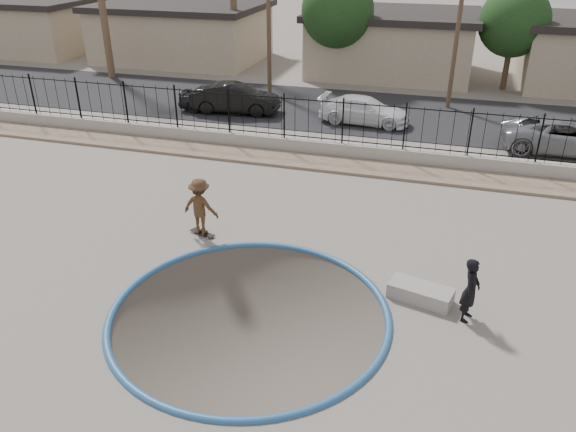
# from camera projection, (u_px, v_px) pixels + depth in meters

# --- Properties ---
(ground) EXTENTS (120.00, 120.00, 2.20)m
(ground) POSITION_uv_depth(u_px,v_px,m) (348.00, 166.00, 25.51)
(ground) COLOR slate
(ground) RESTS_ON ground
(bowl_pit) EXTENTS (6.84, 6.84, 1.80)m
(bowl_pit) POSITION_uv_depth(u_px,v_px,m) (250.00, 314.00, 13.91)
(bowl_pit) COLOR #453D35
(bowl_pit) RESTS_ON ground
(coping_ring) EXTENTS (7.04, 7.04, 0.20)m
(coping_ring) POSITION_uv_depth(u_px,v_px,m) (250.00, 314.00, 13.91)
(coping_ring) COLOR #2A588A
(coping_ring) RESTS_ON ground
(rock_strip) EXTENTS (42.00, 1.60, 0.11)m
(rock_strip) POSITION_uv_depth(u_px,v_px,m) (336.00, 165.00, 22.59)
(rock_strip) COLOR #9D8166
(rock_strip) RESTS_ON ground
(retaining_wall) EXTENTS (42.00, 0.45, 0.60)m
(retaining_wall) POSITION_uv_depth(u_px,v_px,m) (342.00, 150.00, 23.42)
(retaining_wall) COLOR gray
(retaining_wall) RESTS_ON ground
(fence) EXTENTS (40.00, 0.04, 1.80)m
(fence) POSITION_uv_depth(u_px,v_px,m) (343.00, 122.00, 22.87)
(fence) COLOR black
(fence) RESTS_ON retaining_wall
(street) EXTENTS (90.00, 8.00, 0.04)m
(street) POSITION_uv_depth(u_px,v_px,m) (367.00, 112.00, 29.27)
(street) COLOR black
(street) RESTS_ON ground
(house_west_far) EXTENTS (10.60, 8.60, 3.90)m
(house_west_far) POSITION_uv_depth(u_px,v_px,m) (30.00, 24.00, 43.53)
(house_west_far) COLOR tan
(house_west_far) RESTS_ON ground
(house_west) EXTENTS (11.60, 8.60, 3.90)m
(house_west) POSITION_uv_depth(u_px,v_px,m) (183.00, 31.00, 40.26)
(house_west) COLOR tan
(house_west) RESTS_ON ground
(house_center) EXTENTS (10.60, 8.60, 3.90)m
(house_center) POSITION_uv_depth(u_px,v_px,m) (393.00, 42.00, 36.49)
(house_center) COLOR tan
(house_center) RESTS_ON ground
(utility_pole_left) EXTENTS (1.70, 0.24, 9.00)m
(utility_pole_left) POSITION_uv_depth(u_px,v_px,m) (268.00, 8.00, 30.35)
(utility_pole_left) COLOR #473323
(utility_pole_left) RESTS_ON ground
(utility_pole_mid) EXTENTS (1.70, 0.24, 9.50)m
(utility_pole_mid) POSITION_uv_depth(u_px,v_px,m) (460.00, 10.00, 27.72)
(utility_pole_mid) COLOR #473323
(utility_pole_mid) RESTS_ON ground
(street_tree_left) EXTENTS (4.32, 4.32, 6.36)m
(street_tree_left) POSITION_uv_depth(u_px,v_px,m) (338.00, 11.00, 33.24)
(street_tree_left) COLOR #473323
(street_tree_left) RESTS_ON ground
(street_tree_mid) EXTENTS (3.96, 3.96, 5.83)m
(street_tree_mid) POSITION_uv_depth(u_px,v_px,m) (514.00, 22.00, 31.74)
(street_tree_mid) COLOR #473323
(street_tree_mid) RESTS_ON ground
(skater) EXTENTS (1.20, 0.76, 1.78)m
(skater) POSITION_uv_depth(u_px,v_px,m) (200.00, 209.00, 17.12)
(skater) COLOR brown
(skater) RESTS_ON ground
(skateboard) EXTENTS (0.90, 0.49, 0.08)m
(skateboard) POSITION_uv_depth(u_px,v_px,m) (202.00, 233.00, 17.50)
(skateboard) COLOR black
(skateboard) RESTS_ON ground
(videographer) EXTENTS (0.53, 0.69, 1.67)m
(videographer) POSITION_uv_depth(u_px,v_px,m) (471.00, 290.00, 13.38)
(videographer) COLOR black
(videographer) RESTS_ON ground
(concrete_ledge) EXTENTS (1.72, 1.06, 0.40)m
(concrete_ledge) POSITION_uv_depth(u_px,v_px,m) (420.00, 293.00, 14.37)
(concrete_ledge) COLOR gray
(concrete_ledge) RESTS_ON ground
(car_a) EXTENTS (4.02, 1.85, 1.34)m
(car_a) POSITION_uv_depth(u_px,v_px,m) (217.00, 98.00, 29.06)
(car_a) COLOR black
(car_a) RESTS_ON street
(car_b) EXTENTS (4.61, 1.99, 1.47)m
(car_b) POSITION_uv_depth(u_px,v_px,m) (235.00, 98.00, 28.77)
(car_b) COLOR black
(car_b) RESTS_ON street
(car_c) EXTENTS (4.49, 2.05, 1.27)m
(car_c) POSITION_uv_depth(u_px,v_px,m) (365.00, 110.00, 27.22)
(car_c) COLOR white
(car_c) RESTS_ON street
(car_d) EXTENTS (5.24, 2.49, 1.44)m
(car_d) POSITION_uv_depth(u_px,v_px,m) (566.00, 136.00, 23.60)
(car_d) COLOR gray
(car_d) RESTS_ON street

